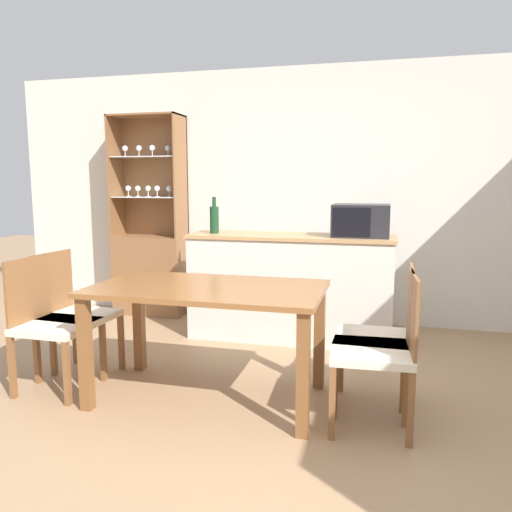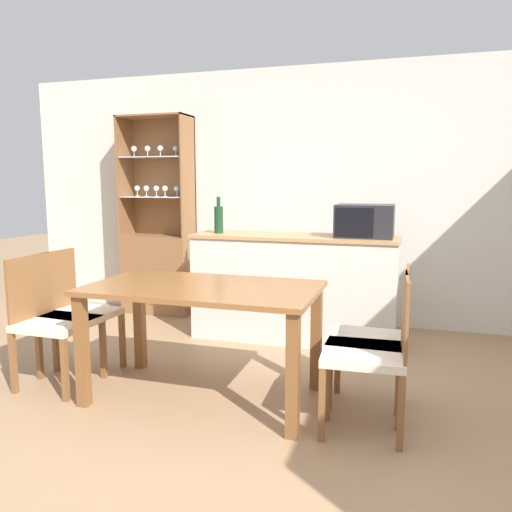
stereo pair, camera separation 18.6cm
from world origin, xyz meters
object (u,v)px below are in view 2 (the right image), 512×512
object	(u,v)px
dining_chair_side_right_near	(372,351)
dining_chair_side_left_far	(75,311)
dining_table	(203,303)
wine_bottle	(219,219)
display_cabinet	(159,257)
microwave	(365,221)
dining_chair_side_right_far	(375,339)
dining_chair_side_left_near	(52,320)

from	to	relation	value
dining_chair_side_right_near	dining_chair_side_left_far	world-z (taller)	same
dining_table	wine_bottle	xyz separation A→B (m)	(-0.43, 1.37, 0.44)
display_cabinet	microwave	bearing A→B (deg)	-12.24
dining_table	dining_chair_side_right_near	world-z (taller)	dining_chair_side_right_near
dining_table	microwave	distance (m)	1.74
dining_table	dining_chair_side_right_far	distance (m)	1.11
dining_chair_side_right_far	dining_chair_side_left_far	distance (m)	2.18
dining_chair_side_left_near	wine_bottle	xyz separation A→B (m)	(0.66, 1.49, 0.62)
dining_chair_side_left_near	dining_chair_side_right_far	world-z (taller)	same
dining_chair_side_left_far	dining_chair_side_left_near	bearing A→B (deg)	3.91
microwave	wine_bottle	distance (m)	1.32
dining_chair_side_left_near	dining_table	bearing A→B (deg)	97.10
display_cabinet	microwave	size ratio (longest dim) A/B	4.37
dining_chair_side_right_far	dining_chair_side_left_far	world-z (taller)	same
dining_chair_side_right_far	wine_bottle	xyz separation A→B (m)	(-1.51, 1.25, 0.62)
dining_chair_side_right_near	dining_chair_side_left_far	distance (m)	2.19
dining_chair_side_right_near	dining_chair_side_right_far	distance (m)	0.24
wine_bottle	dining_chair_side_right_far	bearing A→B (deg)	-39.43
dining_chair_side_left_far	microwave	world-z (taller)	microwave
display_cabinet	dining_chair_side_right_far	distance (m)	3.02
dining_chair_side_left_far	wine_bottle	size ratio (longest dim) A/B	2.73
display_cabinet	dining_chair_side_left_far	world-z (taller)	display_cabinet
dining_table	wine_bottle	world-z (taller)	wine_bottle
wine_bottle	dining_table	bearing A→B (deg)	-72.73
dining_chair_side_right_near	dining_chair_side_left_far	bearing A→B (deg)	80.34
dining_table	wine_bottle	distance (m)	1.50
display_cabinet	dining_chair_side_right_far	bearing A→B (deg)	-36.27
dining_chair_side_left_near	dining_chair_side_left_far	size ratio (longest dim) A/B	1.00
display_cabinet	dining_chair_side_left_near	world-z (taller)	display_cabinet
dining_chair_side_left_far	display_cabinet	bearing A→B (deg)	-167.92
wine_bottle	dining_chair_side_right_near	bearing A→B (deg)	-44.53
dining_chair_side_left_near	dining_chair_side_right_far	bearing A→B (deg)	97.10
dining_chair_side_left_near	microwave	world-z (taller)	microwave
dining_table	display_cabinet	bearing A→B (deg)	125.16
microwave	wine_bottle	size ratio (longest dim) A/B	1.44
display_cabinet	dining_chair_side_right_far	world-z (taller)	display_cabinet
dining_chair_side_right_near	display_cabinet	bearing A→B (deg)	47.01
dining_chair_side_right_near	wine_bottle	world-z (taller)	wine_bottle
dining_table	dining_chair_side_right_near	distance (m)	1.11
dining_chair_side_left_far	microwave	bearing A→B (deg)	127.16
display_cabinet	dining_chair_side_left_far	bearing A→B (deg)	-81.85
display_cabinet	dining_table	world-z (taller)	display_cabinet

